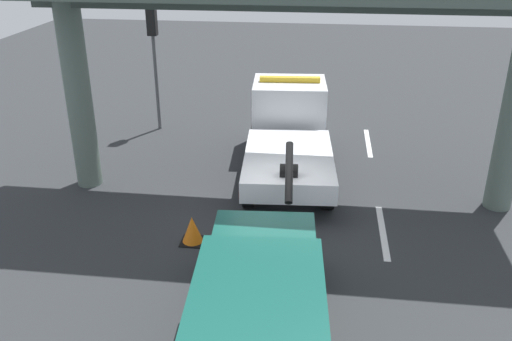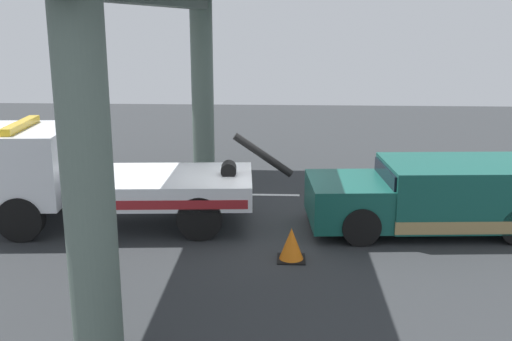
{
  "view_description": "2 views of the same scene",
  "coord_description": "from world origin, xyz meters",
  "px_view_note": "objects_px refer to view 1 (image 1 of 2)",
  "views": [
    {
      "loc": [
        -11.93,
        -0.91,
        6.97
      ],
      "look_at": [
        -0.64,
        0.51,
        1.78
      ],
      "focal_mm": 38.46,
      "sensor_mm": 36.0,
      "label": 1
    },
    {
      "loc": [
        -0.87,
        13.31,
        4.77
      ],
      "look_at": [
        -0.27,
        0.89,
        1.58
      ],
      "focal_mm": 42.12,
      "sensor_mm": 36.0,
      "label": 2
    }
  ],
  "objects_px": {
    "traffic_light_far": "(154,43)",
    "towed_van_green": "(259,311)",
    "tow_truck_white": "(289,129)",
    "traffic_cone_orange": "(192,230)"
  },
  "relations": [
    {
      "from": "tow_truck_white",
      "to": "traffic_cone_orange",
      "type": "relative_size",
      "value": 10.89
    },
    {
      "from": "tow_truck_white",
      "to": "traffic_light_far",
      "type": "relative_size",
      "value": 1.71
    },
    {
      "from": "traffic_light_far",
      "to": "traffic_cone_orange",
      "type": "distance_m",
      "value": 8.6
    },
    {
      "from": "tow_truck_white",
      "to": "towed_van_green",
      "type": "xyz_separation_m",
      "value": [
        -8.05,
        -0.06,
        -0.42
      ]
    },
    {
      "from": "traffic_light_far",
      "to": "towed_van_green",
      "type": "bearing_deg",
      "value": -155.29
    },
    {
      "from": "traffic_light_far",
      "to": "traffic_cone_orange",
      "type": "xyz_separation_m",
      "value": [
        -7.55,
        -3.0,
        -2.81
      ]
    },
    {
      "from": "tow_truck_white",
      "to": "towed_van_green",
      "type": "bearing_deg",
      "value": -179.57
    },
    {
      "from": "tow_truck_white",
      "to": "towed_van_green",
      "type": "relative_size",
      "value": 1.37
    },
    {
      "from": "towed_van_green",
      "to": "traffic_cone_orange",
      "type": "distance_m",
      "value": 3.86
    },
    {
      "from": "tow_truck_white",
      "to": "traffic_light_far",
      "type": "height_order",
      "value": "traffic_light_far"
    }
  ]
}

